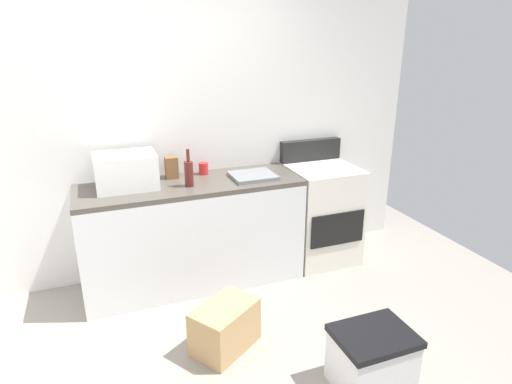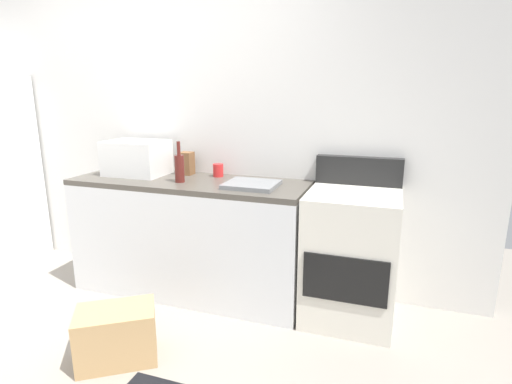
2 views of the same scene
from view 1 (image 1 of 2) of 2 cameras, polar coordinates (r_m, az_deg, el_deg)
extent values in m
cube|color=silver|center=(3.72, -14.71, 8.13)|extent=(5.00, 0.10, 2.60)
cube|color=silver|center=(3.70, -8.27, -5.68)|extent=(1.80, 0.60, 0.86)
cube|color=#4C473F|center=(3.54, -8.62, 0.92)|extent=(1.80, 0.60, 0.04)
cube|color=silver|center=(4.10, 8.56, -2.82)|extent=(0.60, 0.60, 0.90)
cube|color=black|center=(3.87, 10.72, -4.83)|extent=(0.52, 0.02, 0.30)
cube|color=black|center=(4.15, 7.19, 5.51)|extent=(0.60, 0.08, 0.20)
cube|color=white|center=(3.48, -16.79, 2.68)|extent=(0.46, 0.34, 0.27)
cube|color=slate|center=(3.62, -0.41, 2.17)|extent=(0.36, 0.32, 0.03)
cylinder|color=#591E19|center=(3.42, -8.84, 2.36)|extent=(0.07, 0.07, 0.20)
cylinder|color=#591E19|center=(3.38, -8.97, 4.79)|extent=(0.03, 0.03, 0.10)
cylinder|color=red|center=(3.73, -6.95, 3.11)|extent=(0.08, 0.08, 0.10)
cube|color=brown|center=(3.66, -11.10, 3.22)|extent=(0.10, 0.10, 0.18)
cube|color=tan|center=(3.07, -4.10, -17.31)|extent=(0.53, 0.48, 0.32)
cube|color=silver|center=(2.87, 14.99, -20.87)|extent=(0.44, 0.34, 0.34)
cube|color=black|center=(2.75, 15.35, -17.84)|extent=(0.46, 0.36, 0.04)
camera|label=2|loc=(2.27, 50.65, 0.69)|focal=28.27mm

